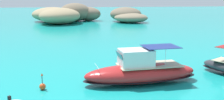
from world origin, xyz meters
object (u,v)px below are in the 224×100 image
at_px(motorboat_red, 141,72).
at_px(islet_small, 128,16).
at_px(islet_large, 64,14).
at_px(channel_buoy, 42,86).

bearing_deg(motorboat_red, islet_small, 79.40).
xyz_separation_m(islet_large, motorboat_red, (9.30, -62.71, -1.41)).
distance_m(islet_small, channel_buoy, 64.04).
bearing_deg(islet_small, motorboat_red, -100.60).
relative_size(islet_large, motorboat_red, 2.29).
distance_m(islet_small, motorboat_red, 61.23).
relative_size(islet_small, motorboat_red, 1.60).
relative_size(islet_large, islet_small, 1.44).
bearing_deg(islet_large, islet_small, -7.02).
distance_m(islet_large, channel_buoy, 63.35).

